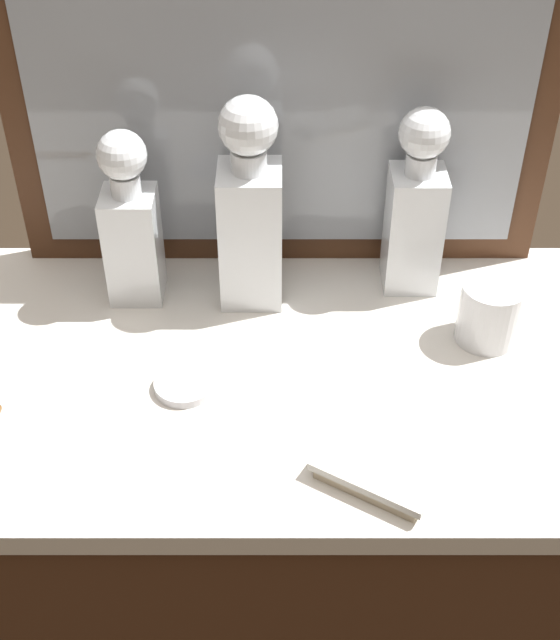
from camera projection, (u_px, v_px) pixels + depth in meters
name	position (u px, v px, depth m)	size (l,w,h in m)	color
dresser	(280.00, 561.00, 1.43)	(1.12, 0.56, 0.88)	#472816
dresser_mirror	(279.00, 66.00, 1.16)	(0.78, 0.03, 0.62)	#472816
crystal_decanter_right	(250.00, 223.00, 1.20)	(0.09, 0.09, 0.31)	white
crystal_decanter_far_left	(131.00, 234.00, 1.21)	(0.08, 0.08, 0.26)	white
crystal_decanter_rear	(414.00, 218.00, 1.23)	(0.08, 0.08, 0.28)	white
crystal_tumbler_left	(489.00, 314.00, 1.17)	(0.09, 0.09, 0.09)	white
silver_brush_left	(374.00, 476.00, 0.99)	(0.15, 0.13, 0.02)	#B7A88C
porcelain_dish	(185.00, 385.00, 1.12)	(0.08, 0.08, 0.01)	silver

